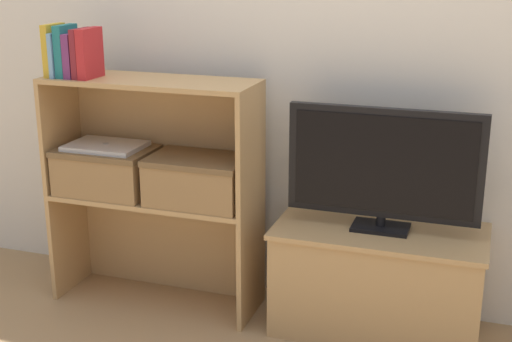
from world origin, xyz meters
TOP-DOWN VIEW (x-y plane):
  - ground_plane at (0.00, 0.00)m, footprint 16.00×16.00m
  - wall_back at (0.00, 0.44)m, footprint 10.00×0.05m
  - tv_stand at (0.50, 0.20)m, footprint 0.82×0.42m
  - tv at (0.50, 0.20)m, footprint 0.74×0.14m
  - bookshelf_lower_tier at (-0.46, 0.22)m, footprint 0.89×0.31m
  - bookshelf_upper_tier at (-0.46, 0.22)m, footprint 0.89×0.31m
  - book_mustard at (-0.86, 0.10)m, footprint 0.03×0.14m
  - book_skyblue at (-0.83, 0.10)m, footprint 0.02×0.15m
  - book_teal at (-0.80, 0.10)m, footprint 0.04×0.13m
  - book_plum at (-0.76, 0.10)m, footprint 0.03×0.14m
  - book_maroon at (-0.73, 0.10)m, footprint 0.03×0.14m
  - book_crimson at (-0.69, 0.10)m, footprint 0.04×0.15m
  - storage_basket_left at (-0.67, 0.14)m, footprint 0.40×0.28m
  - storage_basket_right at (-0.24, 0.14)m, footprint 0.40×0.28m
  - laptop at (-0.67, 0.14)m, footprint 0.32×0.23m

SIDE VIEW (x-z plane):
  - ground_plane at x=0.00m, z-range 0.00..0.00m
  - tv_stand at x=0.50m, z-range 0.00..0.44m
  - bookshelf_lower_tier at x=-0.46m, z-range 0.06..0.55m
  - storage_basket_left at x=-0.67m, z-range 0.50..0.69m
  - storage_basket_right at x=-0.24m, z-range 0.50..0.69m
  - laptop at x=-0.67m, z-range 0.68..0.70m
  - tv at x=0.50m, z-range 0.46..0.94m
  - bookshelf_upper_tier at x=-0.46m, z-range 0.55..1.05m
  - book_plum at x=-0.76m, z-range 0.99..1.17m
  - book_skyblue at x=-0.83m, z-range 0.99..1.17m
  - book_maroon at x=-0.73m, z-range 0.99..1.19m
  - book_crimson at x=-0.69m, z-range 0.99..1.19m
  - book_teal at x=-0.80m, z-range 0.99..1.20m
  - book_mustard at x=-0.86m, z-range 0.99..1.20m
  - wall_back at x=0.00m, z-range 0.00..2.40m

